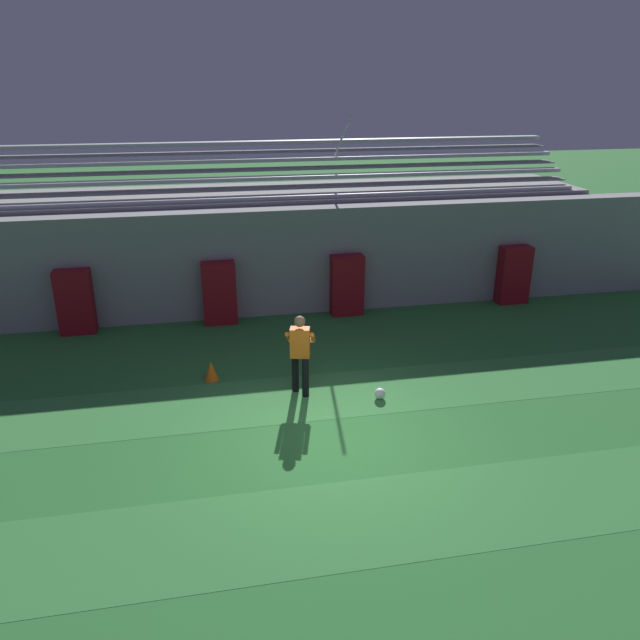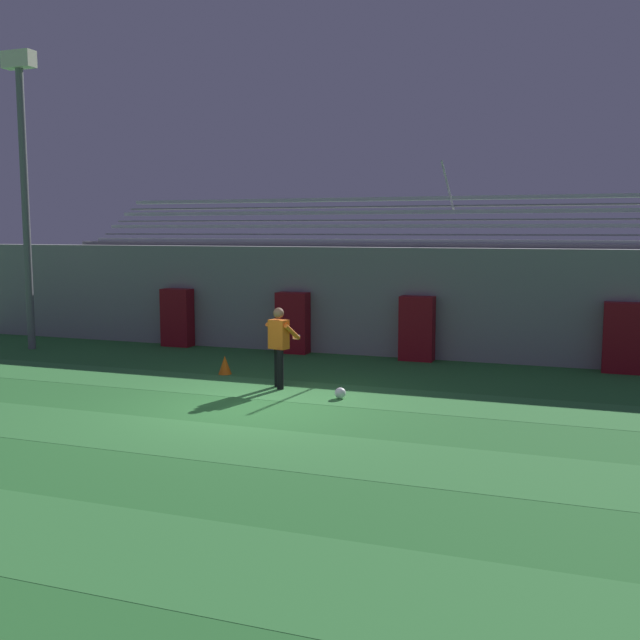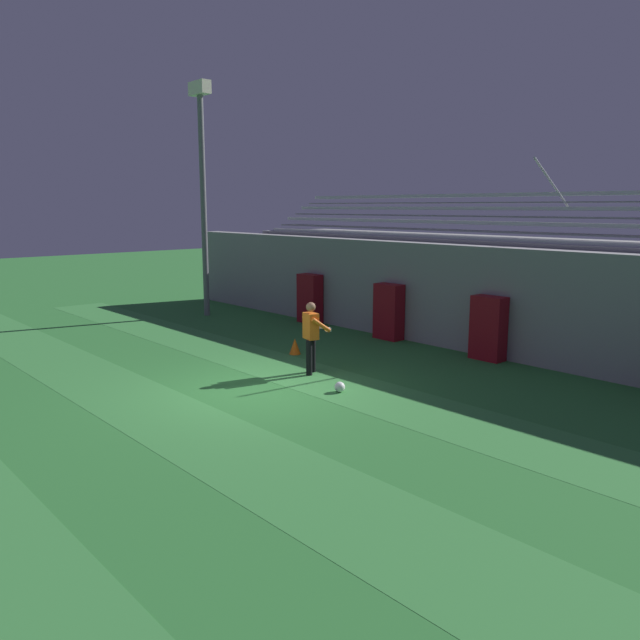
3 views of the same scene
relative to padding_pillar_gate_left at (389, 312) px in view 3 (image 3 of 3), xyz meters
name	(u,v)px [view 3 (image 3 of 3)]	position (x,y,z in m)	size (l,w,h in m)	color
ground_plane	(256,391)	(1.67, -5.95, -0.81)	(80.00, 80.00, 0.00)	#2D7533
turf_stripe_mid	(160,414)	(1.67, -8.16, -0.80)	(28.00, 1.89, 0.01)	#38843D
turf_stripe_far	(313,377)	(1.67, -4.37, -0.80)	(28.00, 1.89, 0.01)	#38843D
back_wall	(448,296)	(1.67, 0.55, 0.59)	(24.00, 0.60, 2.80)	gray
padding_pillar_gate_left	(389,312)	(0.00, 0.00, 0.00)	(0.85, 0.44, 1.61)	maroon
padding_pillar_gate_right	(488,328)	(3.34, 0.00, 0.00)	(0.85, 0.44, 1.61)	maroon
padding_pillar_far_left	(310,299)	(-3.49, 0.00, 0.00)	(0.85, 0.44, 1.61)	maroon
bleacher_stand	(490,286)	(1.67, 2.54, 0.69)	(18.00, 3.35, 5.03)	gray
floodlight_pole	(202,170)	(-7.02, -1.79, 4.21)	(0.90, 0.36, 7.91)	slate
goalkeeper	(311,333)	(1.39, -4.18, 0.15)	(0.67, 0.65, 1.67)	black
soccer_ball	(340,387)	(2.90, -4.71, -0.70)	(0.22, 0.22, 0.22)	white
traffic_cone	(295,346)	(-0.35, -3.24, -0.60)	(0.30, 0.30, 0.42)	orange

